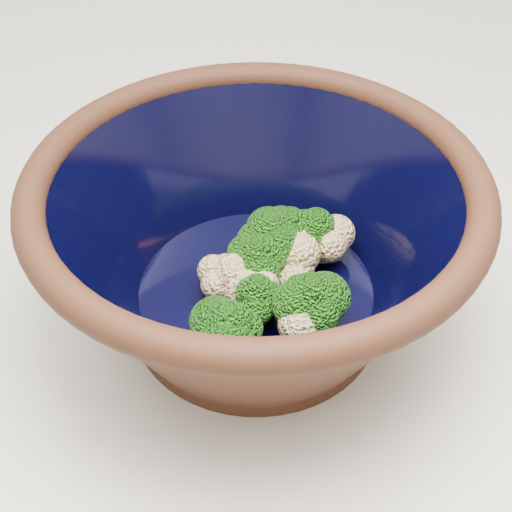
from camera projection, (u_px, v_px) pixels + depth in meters
mixing_bowl at (256, 242)px, 0.49m from camera, size 0.38×0.38×0.14m
vegetable_pile at (271, 272)px, 0.50m from camera, size 0.13×0.15×0.06m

